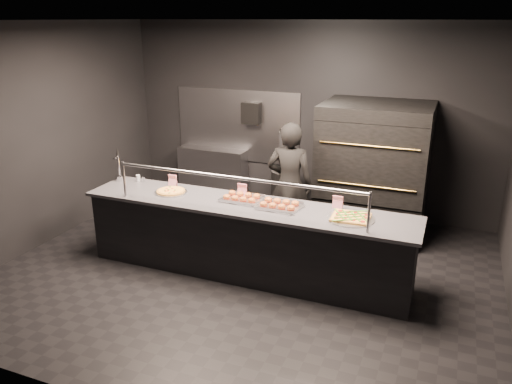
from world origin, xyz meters
TOP-DOWN VIEW (x-y plane):
  - room at (-0.02, 0.05)m, footprint 6.04×6.00m
  - service_counter at (0.00, -0.00)m, footprint 4.10×0.78m
  - pizza_oven at (1.20, 1.90)m, footprint 1.50×1.23m
  - prep_shelf at (-1.60, 2.32)m, footprint 1.20×0.35m
  - towel_dispenser at (-0.90, 2.39)m, footprint 0.30×0.20m
  - fire_extinguisher at (-0.35, 2.40)m, footprint 0.14×0.14m
  - beer_tap at (-1.95, 0.20)m, footprint 0.12×0.18m
  - round_pizza at (-1.05, 0.03)m, footprint 0.42×0.42m
  - slider_tray_a at (-0.10, 0.12)m, footprint 0.52×0.41m
  - slider_tray_b at (0.41, 0.05)m, footprint 0.56×0.46m
  - square_pizza at (1.27, -0.00)m, footprint 0.52×0.52m
  - condiment_jar at (-1.67, 0.27)m, footprint 0.14×0.05m
  - tent_cards at (-0.09, 0.28)m, footprint 2.34×0.04m
  - trash_bin at (-0.20, 2.07)m, footprint 0.44×0.44m
  - worker at (0.21, 1.04)m, footprint 0.67×0.48m

SIDE VIEW (x-z plane):
  - trash_bin at x=-0.20m, z-range 0.00..0.73m
  - prep_shelf at x=-1.60m, z-range 0.00..0.90m
  - service_counter at x=0.00m, z-range -0.22..1.15m
  - worker at x=0.21m, z-range 0.00..1.74m
  - round_pizza at x=-1.05m, z-range 0.92..0.95m
  - square_pizza at x=1.27m, z-range 0.92..0.96m
  - slider_tray_a at x=-0.10m, z-range 0.91..0.99m
  - slider_tray_b at x=0.41m, z-range 0.91..0.99m
  - condiment_jar at x=-1.67m, z-range 0.92..1.01m
  - pizza_oven at x=1.20m, z-range 0.01..1.92m
  - tent_cards at x=-0.09m, z-range 0.92..1.07m
  - beer_tap at x=-1.95m, z-range 0.82..1.29m
  - fire_extinguisher at x=-0.35m, z-range 0.81..1.31m
  - room at x=-0.02m, z-range 0.00..3.00m
  - towel_dispenser at x=-0.90m, z-range 1.38..1.73m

